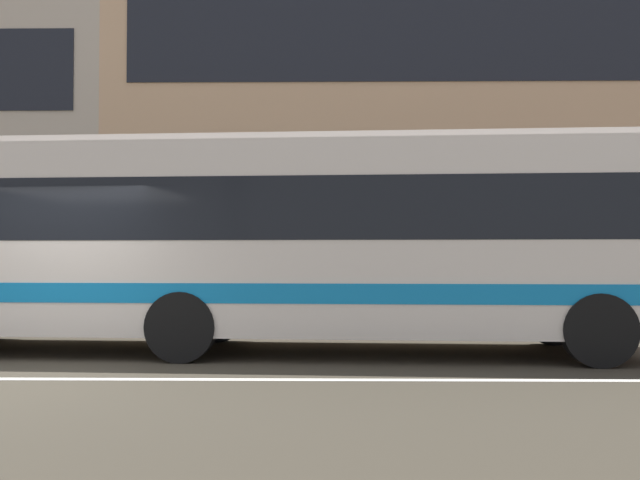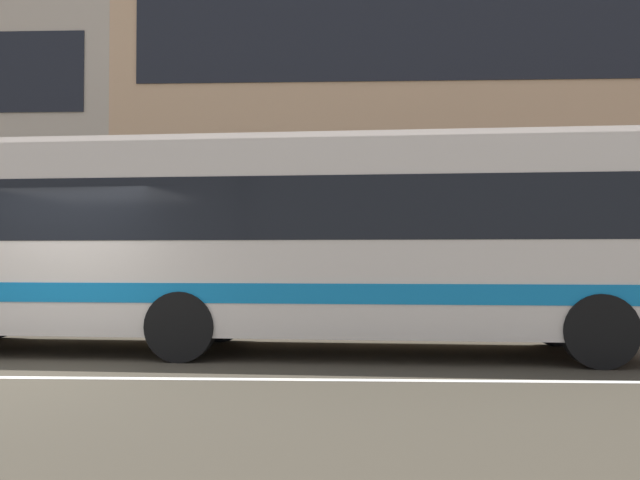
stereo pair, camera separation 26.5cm
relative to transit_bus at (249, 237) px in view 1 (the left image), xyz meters
name	(u,v)px [view 1 (the left image)]	position (x,y,z in m)	size (l,w,h in m)	color
ground_plane	(14,379)	(-2.56, -2.47, -1.80)	(160.00, 160.00, 0.00)	#3C372B
lane_centre_line	(14,379)	(-2.56, -2.47, -1.80)	(60.00, 0.16, 0.01)	silver
apartment_block_right	(426,110)	(4.73, 13.35, 4.96)	(20.15, 9.85, 13.54)	tan
transit_bus	(249,237)	(0.00, 0.00, 0.00)	(12.12, 3.28, 3.27)	beige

